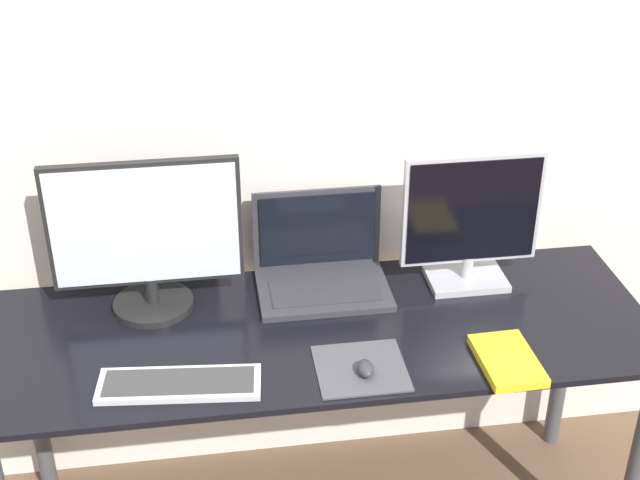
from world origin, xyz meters
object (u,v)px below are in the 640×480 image
(keyboard, at_px, (179,384))
(book, at_px, (507,360))
(monitor_left, at_px, (146,237))
(monitor_right, at_px, (471,221))
(mouse, at_px, (366,369))
(laptop, at_px, (321,264))

(keyboard, height_order, book, book)
(book, bearing_deg, monitor_left, 155.92)
(monitor_right, relative_size, mouse, 6.12)
(monitor_left, xyz_separation_m, mouse, (0.53, -0.39, -0.20))
(mouse, height_order, book, mouse)
(keyboard, bearing_deg, mouse, -2.76)
(monitor_left, bearing_deg, keyboard, -79.58)
(monitor_left, height_order, laptop, monitor_left)
(laptop, bearing_deg, keyboard, -134.55)
(book, bearing_deg, laptop, 132.46)
(monitor_right, xyz_separation_m, book, (-0.01, -0.40, -0.19))
(mouse, bearing_deg, monitor_left, 143.49)
(laptop, bearing_deg, book, -47.54)
(monitor_right, distance_m, mouse, 0.57)
(monitor_right, height_order, keyboard, monitor_right)
(keyboard, relative_size, book, 1.83)
(monitor_right, height_order, laptop, monitor_right)
(laptop, xyz_separation_m, book, (0.41, -0.45, -0.05))
(book, bearing_deg, monitor_right, 88.65)
(mouse, bearing_deg, keyboard, 177.24)
(laptop, xyz_separation_m, keyboard, (-0.41, -0.42, -0.06))
(mouse, relative_size, book, 0.29)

